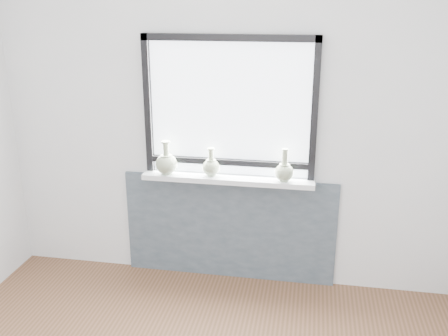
% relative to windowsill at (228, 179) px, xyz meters
% --- Properties ---
extents(back_wall, '(3.60, 0.02, 2.60)m').
position_rel_windowsill_xyz_m(back_wall, '(0.00, 0.10, 0.42)').
color(back_wall, silver).
rests_on(back_wall, ground).
extents(apron_panel, '(1.70, 0.03, 0.86)m').
position_rel_windowsill_xyz_m(apron_panel, '(0.00, 0.07, -0.45)').
color(apron_panel, '#525C6A').
rests_on(apron_panel, ground).
extents(windowsill, '(1.32, 0.18, 0.04)m').
position_rel_windowsill_xyz_m(windowsill, '(0.00, 0.00, 0.00)').
color(windowsill, silver).
rests_on(windowsill, apron_panel).
extents(window, '(1.30, 0.06, 1.05)m').
position_rel_windowsill_xyz_m(window, '(0.00, 0.06, 0.56)').
color(window, black).
rests_on(window, windowsill).
extents(vase_a, '(0.17, 0.17, 0.26)m').
position_rel_windowsill_xyz_m(vase_a, '(-0.48, -0.02, 0.11)').
color(vase_a, '#99AA87').
rests_on(vase_a, windowsill).
extents(vase_b, '(0.14, 0.14, 0.22)m').
position_rel_windowsill_xyz_m(vase_b, '(-0.13, -0.00, 0.09)').
color(vase_b, '#99AA87').
rests_on(vase_b, windowsill).
extents(vase_c, '(0.14, 0.14, 0.25)m').
position_rel_windowsill_xyz_m(vase_c, '(0.43, -0.02, 0.10)').
color(vase_c, '#99AA87').
rests_on(vase_c, windowsill).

